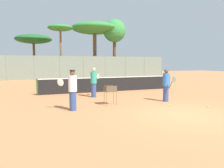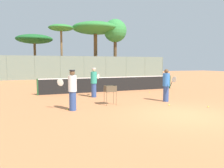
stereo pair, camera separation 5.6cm
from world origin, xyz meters
name	(u,v)px [view 2 (the right image)]	position (x,y,z in m)	size (l,w,h in m)	color
ground_plane	(185,116)	(0.00, 0.00, 0.00)	(80.00, 80.00, 0.00)	#D37F4C
tennis_net	(112,84)	(0.00, 8.00, 0.56)	(10.46, 0.10, 1.07)	#26592D
back_fence	(73,67)	(0.00, 21.90, 1.50)	(28.33, 0.08, 3.00)	gray
tree_0	(95,29)	(4.12, 24.87, 7.16)	(6.88, 6.88, 8.11)	brown
tree_1	(61,29)	(-1.12, 23.65, 6.65)	(3.39, 3.39, 7.25)	brown
tree_2	(115,32)	(6.90, 23.84, 6.76)	(3.42, 3.42, 8.60)	brown
tree_3	(34,39)	(-4.40, 27.87, 5.56)	(5.31, 5.31, 6.27)	brown
player_white_outfit	(166,85)	(1.19, 2.97, 0.91)	(0.37, 0.92, 1.77)	#334C8C
player_red_cap	(94,82)	(-2.01, 5.89, 0.94)	(0.76, 0.69, 1.80)	#334C8C
player_yellow_shirt	(72,90)	(-4.00, 2.61, 0.93)	(0.85, 0.55, 1.80)	#334C8C
ball_cart	(110,90)	(-1.99, 3.20, 0.74)	(0.56, 0.41, 0.97)	brown
tennis_ball_0	(169,105)	(0.66, 1.96, 0.03)	(0.07, 0.07, 0.07)	#D1E54C
tennis_ball_1	(90,96)	(-2.22, 6.13, 0.03)	(0.07, 0.07, 0.07)	#D1E54C
tennis_ball_2	(208,107)	(2.09, 0.89, 0.03)	(0.07, 0.07, 0.07)	#D1E54C
tennis_ball_3	(150,92)	(2.24, 6.36, 0.03)	(0.07, 0.07, 0.07)	#D1E54C
tennis_ball_4	(68,109)	(-4.20, 2.79, 0.03)	(0.07, 0.07, 0.07)	#D1E54C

